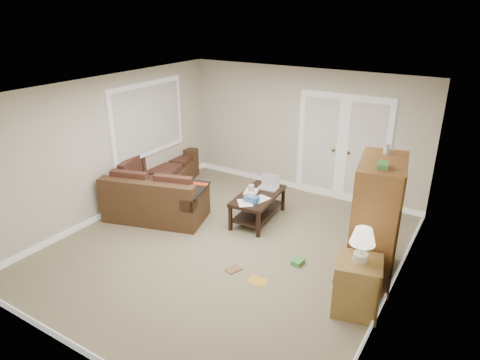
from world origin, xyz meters
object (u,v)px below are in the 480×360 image
Objects in this scene: sectional_sofa at (158,187)px; tv_armoire at (376,220)px; side_cabinet at (357,282)px; coffee_table at (259,206)px.

tv_armoire is (4.21, -0.24, 0.55)m from sectional_sofa.
tv_armoire is 1.60× the size of side_cabinet.
side_cabinet is (2.25, -1.51, 0.15)m from coffee_table.
sectional_sofa is 2.21× the size of coffee_table.
tv_armoire is at bearing 80.73° from side_cabinet.
sectional_sofa is 1.51× the size of tv_armoire.
coffee_table is (2.03, 0.39, -0.05)m from sectional_sofa.
coffee_table is 2.71m from side_cabinet.
coffee_table reaches higher than sectional_sofa.
coffee_table is 1.09× the size of side_cabinet.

